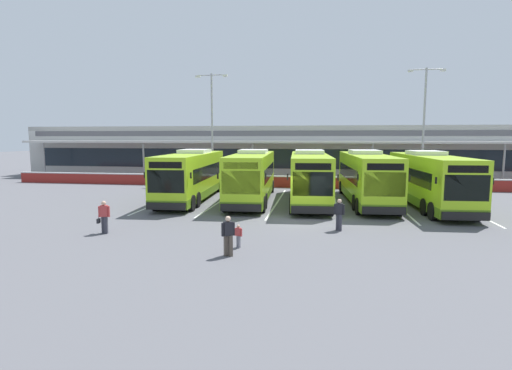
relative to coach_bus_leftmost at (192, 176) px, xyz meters
name	(u,v)px	position (x,y,z in m)	size (l,w,h in m)	color
ground_plane	(303,220)	(8.63, -6.18, -1.79)	(200.00, 200.00, 0.00)	#56565B
terminal_building	(312,151)	(8.63, 20.73, 1.23)	(70.00, 13.00, 6.00)	#B7B7B2
red_barrier_wall	(309,182)	(8.63, 8.32, -1.23)	(60.00, 0.40, 1.10)	maroon
coach_bus_leftmost	(192,176)	(0.00, 0.00, 0.00)	(3.47, 12.28, 3.78)	#9ED11E
coach_bus_left_centre	(252,177)	(4.58, 0.23, 0.00)	(3.47, 12.28, 3.78)	#9ED11E
coach_bus_centre	(309,178)	(8.81, 0.19, 0.00)	(3.47, 12.28, 3.78)	#9ED11E
coach_bus_right_centre	(366,178)	(12.86, 0.61, 0.00)	(3.47, 12.28, 3.78)	#9ED11E
coach_bus_rightmost	(429,181)	(16.88, -0.36, 0.00)	(3.47, 12.28, 3.78)	#9ED11E
bay_stripe_far_west	(168,199)	(-1.87, -0.18, -1.78)	(0.14, 13.00, 0.01)	silver
bay_stripe_west	(222,201)	(2.33, -0.18, -1.78)	(0.14, 13.00, 0.01)	silver
bay_stripe_mid_west	(277,202)	(6.53, -0.18, -1.78)	(0.14, 13.00, 0.01)	silver
bay_stripe_centre	(336,204)	(10.73, -0.18, -1.78)	(0.14, 13.00, 0.01)	silver
bay_stripe_mid_east	(397,205)	(14.93, -0.18, -1.78)	(0.14, 13.00, 0.01)	silver
bay_stripe_east	(462,207)	(19.13, -0.18, -1.78)	(0.14, 13.00, 0.01)	silver
pedestrian_with_handbag	(104,216)	(-0.90, -10.92, -0.93)	(0.65, 0.34, 1.62)	#33333D
pedestrian_in_dark_coat	(228,235)	(5.98, -13.58, -0.91)	(0.51, 0.36, 1.62)	#4C4238
pedestrian_child	(238,235)	(6.14, -12.34, -1.24)	(0.33, 0.23, 1.00)	slate
pedestrian_near_bin	(339,214)	(10.55, -8.48, -0.91)	(0.54, 0.35, 1.62)	#33333D
lamp_post_west	(212,121)	(-1.25, 10.42, 4.50)	(3.24, 0.28, 11.00)	#9E9EA3
lamp_post_centre	(424,120)	(18.98, 10.33, 4.50)	(3.24, 0.28, 11.00)	#9E9EA3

